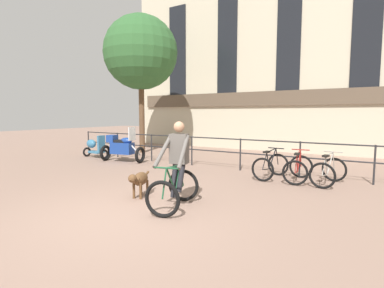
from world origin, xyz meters
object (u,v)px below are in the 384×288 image
object	(u,v)px
parked_motorcycle	(122,147)
parked_bicycle_mid_left	(298,169)
dog	(139,180)
parked_scooter	(95,147)
parked_bicycle_near_lamp	(271,166)
cyclist_with_bike	(176,169)
parked_bicycle_mid_right	(328,171)

from	to	relation	value
parked_motorcycle	parked_bicycle_mid_left	bearing A→B (deg)	-98.78
parked_motorcycle	dog	bearing A→B (deg)	-140.46
parked_scooter	parked_motorcycle	bearing A→B (deg)	-91.21
parked_bicycle_mid_left	parked_scooter	xyz separation A→B (m)	(-8.34, 0.05, 0.10)
parked_bicycle_near_lamp	parked_bicycle_mid_left	xyz separation A→B (m)	(0.76, -0.00, 0.00)
parked_motorcycle	parked_bicycle_near_lamp	distance (m)	5.79
parked_bicycle_near_lamp	cyclist_with_bike	bearing A→B (deg)	84.57
parked_motorcycle	parked_scooter	xyz separation A→B (m)	(-1.80, 0.19, -0.10)
dog	parked_bicycle_mid_left	xyz separation A→B (m)	(2.59, 3.51, -0.04)
cyclist_with_bike	parked_bicycle_near_lamp	distance (m)	3.71
parked_motorcycle	parked_bicycle_mid_right	bearing A→B (deg)	-98.90
parked_bicycle_near_lamp	parked_bicycle_mid_left	size ratio (longest dim) A/B	1.02
cyclist_with_bike	dog	world-z (taller)	cyclist_with_bike
parked_bicycle_near_lamp	parked_scooter	world-z (taller)	parked_scooter
dog	parked_bicycle_mid_left	size ratio (longest dim) A/B	0.76
parked_bicycle_mid_left	parked_scooter	distance (m)	8.34
parked_motorcycle	parked_bicycle_mid_left	size ratio (longest dim) A/B	1.55
cyclist_with_bike	parked_bicycle_mid_left	bearing A→B (deg)	52.99
parked_bicycle_mid_left	parked_scooter	bearing A→B (deg)	-4.66
parked_bicycle_near_lamp	parked_scooter	size ratio (longest dim) A/B	0.90
cyclist_with_bike	parked_scooter	distance (m)	7.74
parked_bicycle_mid_left	parked_bicycle_mid_right	xyz separation A→B (m)	(0.76, 0.00, 0.00)
parked_bicycle_mid_left	parked_bicycle_mid_right	world-z (taller)	same
parked_bicycle_mid_right	parked_bicycle_mid_left	bearing A→B (deg)	7.99
cyclist_with_bike	parked_bicycle_mid_left	distance (m)	3.94
parked_motorcycle	parked_bicycle_mid_right	xyz separation A→B (m)	(7.31, 0.14, -0.20)
cyclist_with_bike	parked_motorcycle	xyz separation A→B (m)	(-5.02, 3.47, -0.20)
cyclist_with_bike	parked_bicycle_near_lamp	size ratio (longest dim) A/B	1.44
parked_bicycle_near_lamp	parked_bicycle_mid_right	size ratio (longest dim) A/B	0.99
parked_bicycle_mid_left	parked_scooter	world-z (taller)	parked_scooter
dog	parked_bicycle_near_lamp	bearing A→B (deg)	48.61
parked_motorcycle	parked_bicycle_near_lamp	bearing A→B (deg)	-98.62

